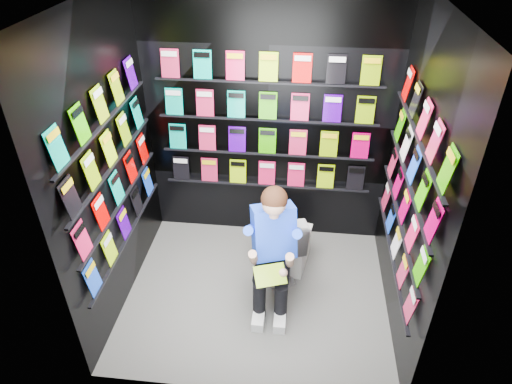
# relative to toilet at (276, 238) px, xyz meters

# --- Properties ---
(floor) EXTENTS (2.40, 2.40, 0.00)m
(floor) POSITION_rel_toilet_xyz_m (-0.15, -0.40, -0.37)
(floor) COLOR slate
(floor) RESTS_ON ground
(ceiling) EXTENTS (2.40, 2.40, 0.00)m
(ceiling) POSITION_rel_toilet_xyz_m (-0.15, -0.40, 2.23)
(ceiling) COLOR white
(ceiling) RESTS_ON floor
(wall_back) EXTENTS (2.40, 0.04, 2.60)m
(wall_back) POSITION_rel_toilet_xyz_m (-0.15, 0.60, 0.93)
(wall_back) COLOR black
(wall_back) RESTS_ON floor
(wall_front) EXTENTS (2.40, 0.04, 2.60)m
(wall_front) POSITION_rel_toilet_xyz_m (-0.15, -1.40, 0.93)
(wall_front) COLOR black
(wall_front) RESTS_ON floor
(wall_left) EXTENTS (0.04, 2.00, 2.60)m
(wall_left) POSITION_rel_toilet_xyz_m (-1.35, -0.40, 0.93)
(wall_left) COLOR black
(wall_left) RESTS_ON floor
(wall_right) EXTENTS (0.04, 2.00, 2.60)m
(wall_right) POSITION_rel_toilet_xyz_m (1.05, -0.40, 0.93)
(wall_right) COLOR black
(wall_right) RESTS_ON floor
(comics_back) EXTENTS (2.10, 0.06, 1.37)m
(comics_back) POSITION_rel_toilet_xyz_m (-0.15, 0.57, 0.94)
(comics_back) COLOR #E21954
(comics_back) RESTS_ON wall_back
(comics_left) EXTENTS (0.06, 1.70, 1.37)m
(comics_left) POSITION_rel_toilet_xyz_m (-1.32, -0.40, 0.94)
(comics_left) COLOR #E21954
(comics_left) RESTS_ON wall_left
(comics_right) EXTENTS (0.06, 1.70, 1.37)m
(comics_right) POSITION_rel_toilet_xyz_m (1.02, -0.40, 0.94)
(comics_right) COLOR #E21954
(comics_right) RESTS_ON wall_right
(toilet) EXTENTS (0.64, 0.85, 0.73)m
(toilet) POSITION_rel_toilet_xyz_m (0.00, 0.00, 0.00)
(toilet) COLOR white
(toilet) RESTS_ON floor
(longbox) EXTENTS (0.32, 0.48, 0.33)m
(longbox) POSITION_rel_toilet_xyz_m (0.18, 0.07, -0.20)
(longbox) COLOR white
(longbox) RESTS_ON floor
(longbox_lid) EXTENTS (0.34, 0.50, 0.03)m
(longbox_lid) POSITION_rel_toilet_xyz_m (0.18, 0.07, -0.02)
(longbox_lid) COLOR white
(longbox_lid) RESTS_ON longbox
(reader) EXTENTS (0.69, 0.83, 1.31)m
(reader) POSITION_rel_toilet_xyz_m (0.00, -0.38, 0.38)
(reader) COLOR blue
(reader) RESTS_ON toilet
(held_comic) EXTENTS (0.29, 0.23, 0.11)m
(held_comic) POSITION_rel_toilet_xyz_m (0.00, -0.73, 0.21)
(held_comic) COLOR green
(held_comic) RESTS_ON reader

